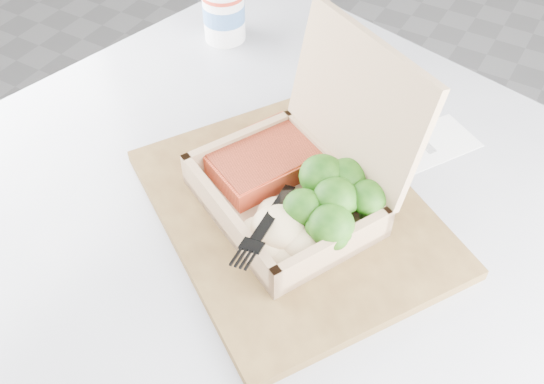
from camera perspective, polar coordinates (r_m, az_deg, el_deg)
The scene contains 10 objects.
floor at distance 1.67m, azimuth -18.47°, elevation -5.83°, with size 4.00×4.00×0.00m, color #9A9BA0.
cafe_table at distance 0.87m, azimuth -0.65°, elevation -9.65°, with size 0.98×0.98×0.73m.
serving_tray at distance 0.70m, azimuth 1.88°, elevation -1.74°, with size 0.35×0.28×0.01m, color brown.
takeout_container at distance 0.67m, azimuth 3.25°, elevation 2.21°, with size 0.26×0.26×0.19m.
salmon_fillet at distance 0.72m, azimuth -0.91°, elevation 3.07°, with size 0.09×0.12×0.03m, color #E6512D.
broccoli_pile at distance 0.66m, azimuth 5.91°, elevation -1.22°, with size 0.12×0.12×0.04m, color #377119, non-canonical shape.
mashed_potatoes at distance 0.64m, azimuth 0.63°, elevation -3.31°, with size 0.10×0.09×0.03m, color beige.
plastic_fork at distance 0.65m, azimuth 0.79°, elevation -0.63°, with size 0.04×0.16×0.03m.
paper_cup at distance 0.97m, azimuth -4.56°, elevation 16.47°, with size 0.07×0.07×0.08m.
receipt at distance 0.81m, azimuth 14.25°, elevation 4.28°, with size 0.07×0.13×0.00m, color silver.
Camera 1 is at (0.93, -0.55, 1.27)m, focal length 40.00 mm.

